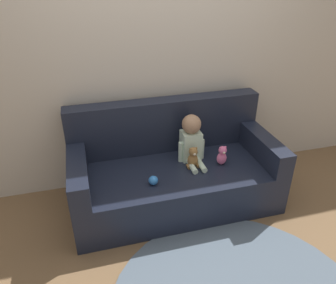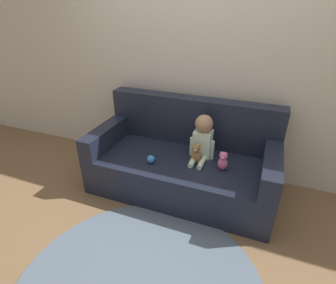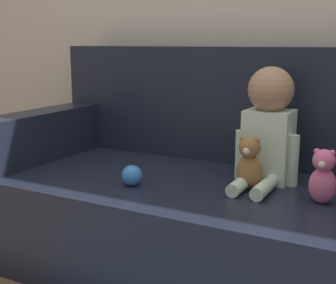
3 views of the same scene
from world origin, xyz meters
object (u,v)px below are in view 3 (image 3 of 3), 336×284
person_baby (268,129)px  plush_toy_side (323,177)px  teddy_bear_brown (249,165)px  toy_ball (132,175)px  couch (220,196)px

person_baby → plush_toy_side: person_baby is taller
plush_toy_side → teddy_bear_brown: bearing=173.4°
teddy_bear_brown → plush_toy_side: bearing=-6.6°
toy_ball → couch: bearing=48.2°
couch → teddy_bear_brown: size_ratio=9.23×
couch → person_baby: size_ratio=4.15×
teddy_bear_brown → plush_toy_side: teddy_bear_brown is taller
plush_toy_side → toy_ball: size_ratio=2.40×
person_baby → teddy_bear_brown: size_ratio=2.22×
person_baby → plush_toy_side: 0.32m
teddy_bear_brown → plush_toy_side: 0.27m
teddy_bear_brown → plush_toy_side: (0.27, -0.03, -0.00)m
couch → plush_toy_side: couch is taller
person_baby → couch: bearing=-173.7°
couch → teddy_bear_brown: bearing=-35.6°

